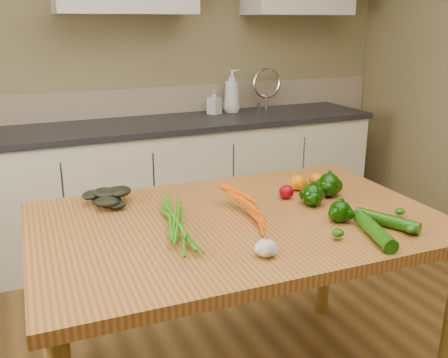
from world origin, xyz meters
name	(u,v)px	position (x,y,z in m)	size (l,w,h in m)	color
room	(327,127)	(0.00, 0.17, 1.25)	(4.04, 5.04, 2.64)	brown
counter_run	(182,180)	(0.21, 2.19, 0.46)	(2.84, 0.64, 1.14)	beige
table	(238,240)	(-0.12, 0.54, 0.74)	(1.58, 1.04, 0.83)	#AD6C32
soap_bottle_a	(232,91)	(0.67, 2.34, 1.06)	(0.12, 0.12, 0.32)	silver
soap_bottle_b	(214,102)	(0.52, 2.32, 0.99)	(0.08, 0.08, 0.18)	silver
soap_bottle_c	(230,102)	(0.66, 2.34, 0.98)	(0.12, 0.12, 0.16)	silver
carrot_bunch	(226,211)	(-0.17, 0.54, 0.87)	(0.29, 0.22, 0.08)	#EC5A05
leafy_greens	(112,193)	(-0.54, 0.88, 0.89)	(0.22, 0.20, 0.11)	black
garlic_bulb	(266,248)	(-0.18, 0.21, 0.86)	(0.07, 0.07, 0.06)	beige
pepper_a	(313,195)	(0.22, 0.55, 0.88)	(0.09, 0.09, 0.09)	black
pepper_b	(329,185)	(0.35, 0.62, 0.88)	(0.10, 0.10, 0.10)	black
pepper_c	(340,211)	(0.22, 0.36, 0.87)	(0.08, 0.08, 0.08)	black
tomato_a	(286,192)	(0.16, 0.66, 0.86)	(0.06, 0.06, 0.06)	maroon
tomato_b	(298,182)	(0.27, 0.74, 0.87)	(0.08, 0.08, 0.07)	#DC6405
tomato_c	(317,180)	(0.37, 0.74, 0.87)	(0.07, 0.07, 0.07)	#DC6405
zucchini_a	(387,221)	(0.34, 0.25, 0.86)	(0.05, 0.05, 0.24)	#144407
zucchini_b	(375,231)	(0.24, 0.18, 0.86)	(0.05, 0.05, 0.27)	#144407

